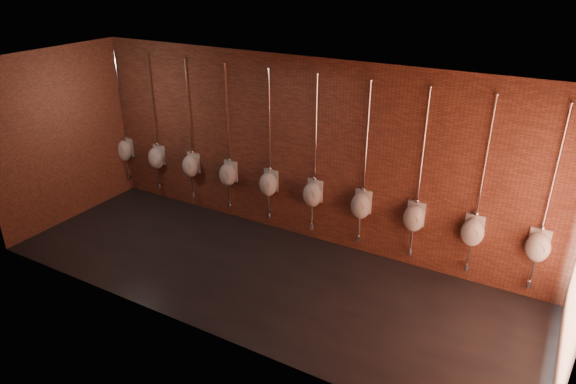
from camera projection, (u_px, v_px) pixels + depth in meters
name	position (u px, v px, depth m)	size (l,w,h in m)	color
ground	(260.00, 275.00, 8.16)	(8.50, 8.50, 0.00)	black
room_shell	(257.00, 157.00, 7.32)	(8.54, 3.04, 3.22)	black
urinal_0	(125.00, 150.00, 10.76)	(0.35, 0.31, 2.71)	silver
urinal_1	(156.00, 157.00, 10.36)	(0.35, 0.31, 2.71)	silver
urinal_2	(191.00, 165.00, 9.96)	(0.35, 0.31, 2.71)	silver
urinal_3	(228.00, 174.00, 9.56)	(0.35, 0.31, 2.71)	silver
urinal_4	(268.00, 183.00, 9.17)	(0.35, 0.31, 2.71)	silver
urinal_5	(313.00, 194.00, 8.77)	(0.35, 0.31, 2.71)	silver
urinal_6	(361.00, 205.00, 8.37)	(0.35, 0.31, 2.71)	silver
urinal_7	(414.00, 217.00, 7.97)	(0.35, 0.31, 2.71)	silver
urinal_8	(473.00, 231.00, 7.57)	(0.35, 0.31, 2.71)	silver
urinal_9	(538.00, 246.00, 7.18)	(0.35, 0.31, 2.71)	silver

